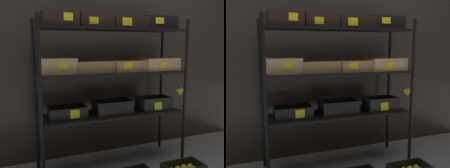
# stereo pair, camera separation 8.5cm
# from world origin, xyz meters

# --- Properties ---
(ground_plane) EXTENTS (10.00, 10.00, 0.00)m
(ground_plane) POSITION_xyz_m (0.00, 0.00, 0.00)
(ground_plane) COLOR gray
(storefront_wall) EXTENTS (3.80, 0.12, 2.71)m
(storefront_wall) POSITION_xyz_m (0.00, 0.42, 1.35)
(storefront_wall) COLOR #2D2823
(storefront_wall) RESTS_ON ground_plane
(display_rack) EXTENTS (1.52, 0.47, 1.49)m
(display_rack) POSITION_xyz_m (0.01, -0.01, 0.99)
(display_rack) COLOR black
(display_rack) RESTS_ON ground_plane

